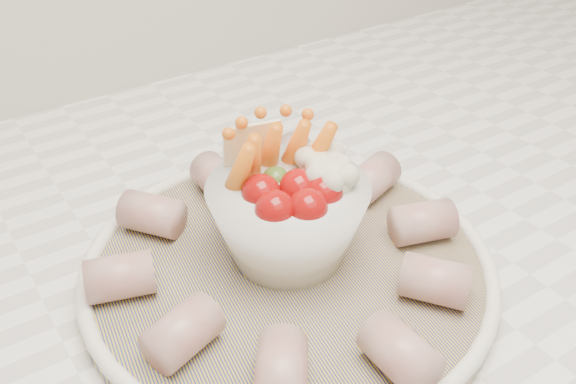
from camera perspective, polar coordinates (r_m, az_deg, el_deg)
serving_platter at (r=0.52m, az=0.05°, el=-6.63°), size 0.37×0.37×0.02m
veggie_bowl at (r=0.50m, az=0.08°, el=-1.67°), size 0.13×0.13×0.11m
cured_meat_rolls at (r=0.50m, az=-0.04°, el=-4.85°), size 0.30×0.29×0.03m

